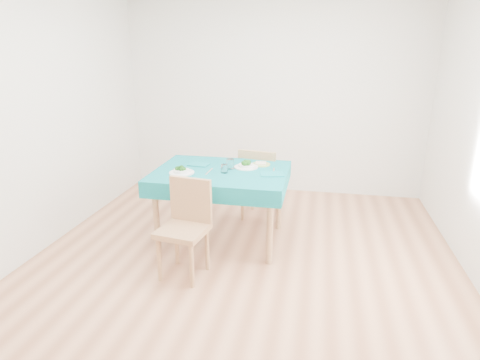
% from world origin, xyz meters
% --- Properties ---
extents(room_shell, '(4.02, 4.52, 2.73)m').
position_xyz_m(room_shell, '(0.00, 0.00, 1.35)').
color(room_shell, '#A06442').
rests_on(room_shell, ground).
extents(table, '(1.31, 0.99, 0.76)m').
position_xyz_m(table, '(-0.30, 0.54, 0.38)').
color(table, '#09656B').
rests_on(table, ground).
extents(chair_near, '(0.45, 0.48, 0.97)m').
position_xyz_m(chair_near, '(-0.46, -0.20, 0.49)').
color(chair_near, '#9F734A').
rests_on(chair_near, ground).
extents(chair_far, '(0.50, 0.54, 1.07)m').
position_xyz_m(chair_far, '(0.01, 1.22, 0.54)').
color(chair_far, '#9F734A').
rests_on(chair_far, ground).
extents(bowl_near, '(0.24, 0.24, 0.07)m').
position_xyz_m(bowl_near, '(-0.65, 0.37, 0.80)').
color(bowl_near, white).
rests_on(bowl_near, table).
extents(bowl_far, '(0.24, 0.24, 0.07)m').
position_xyz_m(bowl_far, '(-0.08, 0.69, 0.80)').
color(bowl_far, white).
rests_on(bowl_far, table).
extents(fork_near, '(0.05, 0.16, 0.00)m').
position_xyz_m(fork_near, '(-0.76, 0.41, 0.76)').
color(fork_near, silver).
rests_on(fork_near, table).
extents(knife_near, '(0.02, 0.23, 0.00)m').
position_xyz_m(knife_near, '(-0.41, 0.48, 0.76)').
color(knife_near, silver).
rests_on(knife_near, table).
extents(fork_far, '(0.07, 0.17, 0.00)m').
position_xyz_m(fork_far, '(-0.19, 0.68, 0.76)').
color(fork_far, silver).
rests_on(fork_far, table).
extents(knife_far, '(0.03, 0.21, 0.00)m').
position_xyz_m(knife_far, '(0.21, 0.62, 0.76)').
color(knife_far, silver).
rests_on(knife_far, table).
extents(napkin_near, '(0.22, 0.17, 0.01)m').
position_xyz_m(napkin_near, '(-0.58, 0.68, 0.76)').
color(napkin_near, '#0E7076').
rests_on(napkin_near, table).
extents(napkin_far, '(0.25, 0.20, 0.01)m').
position_xyz_m(napkin_far, '(0.21, 0.49, 0.76)').
color(napkin_far, '#0E7076').
rests_on(napkin_far, table).
extents(tumbler_center, '(0.08, 0.08, 0.10)m').
position_xyz_m(tumbler_center, '(-0.22, 0.62, 0.81)').
color(tumbler_center, white).
rests_on(tumbler_center, table).
extents(tumbler_side, '(0.07, 0.07, 0.08)m').
position_xyz_m(tumbler_side, '(-0.25, 0.47, 0.80)').
color(tumbler_side, white).
rests_on(tumbler_side, table).
extents(side_plate, '(0.20, 0.20, 0.01)m').
position_xyz_m(side_plate, '(0.06, 0.82, 0.76)').
color(side_plate, '#A7C25E').
rests_on(side_plate, table).
extents(bread_slice, '(0.12, 0.12, 0.02)m').
position_xyz_m(bread_slice, '(0.06, 0.82, 0.78)').
color(bread_slice, beige).
rests_on(bread_slice, side_plate).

